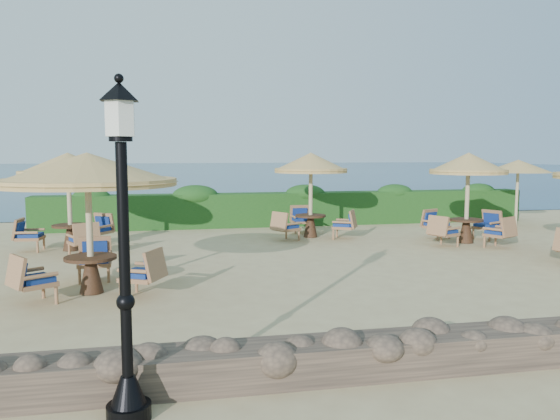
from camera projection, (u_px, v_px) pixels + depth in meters
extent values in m
plane|color=tan|center=(358.00, 264.00, 13.01)|extent=(120.00, 120.00, 0.00)
plane|color=#0B2A4B|center=(200.00, 171.00, 81.26)|extent=(160.00, 160.00, 0.00)
cube|color=#153D13|center=(292.00, 209.00, 19.97)|extent=(18.00, 0.90, 1.20)
cube|color=brown|center=(522.00, 344.00, 6.94)|extent=(15.00, 0.65, 0.44)
cylinder|color=black|center=(129.00, 412.00, 5.43)|extent=(0.44, 0.44, 0.16)
cone|color=black|center=(128.00, 390.00, 5.41)|extent=(0.36, 0.36, 0.30)
cylinder|color=black|center=(125.00, 267.00, 5.28)|extent=(0.11, 0.11, 2.40)
cylinder|color=silver|center=(120.00, 117.00, 5.13)|extent=(0.30, 0.30, 0.36)
cone|color=black|center=(119.00, 91.00, 5.10)|extent=(0.40, 0.40, 0.18)
cylinder|color=#C4B58A|center=(517.00, 196.00, 19.50)|extent=(0.10, 0.10, 2.20)
cone|color=#A38043|center=(518.00, 166.00, 19.38)|extent=(2.30, 2.30, 0.45)
cylinder|color=#C4B58A|center=(90.00, 230.00, 10.21)|extent=(0.12, 0.12, 2.40)
cone|color=#A38043|center=(87.00, 167.00, 10.09)|extent=(3.32, 3.32, 0.55)
cylinder|color=#A38043|center=(88.00, 182.00, 10.12)|extent=(3.25, 3.25, 0.14)
cylinder|color=#3F2616|center=(91.00, 258.00, 10.26)|extent=(0.96, 0.96, 0.06)
cone|color=#3F2616|center=(91.00, 276.00, 10.30)|extent=(0.44, 0.44, 0.64)
cylinder|color=#C4B58A|center=(70.00, 207.00, 14.73)|extent=(0.12, 0.12, 2.40)
cone|color=#A38043|center=(68.00, 163.00, 14.60)|extent=(2.57, 2.57, 0.55)
cylinder|color=#A38043|center=(68.00, 173.00, 14.63)|extent=(2.52, 2.52, 0.14)
cylinder|color=#3F2616|center=(70.00, 226.00, 14.78)|extent=(0.96, 0.96, 0.06)
cone|color=#3F2616|center=(71.00, 238.00, 14.82)|extent=(0.44, 0.44, 0.64)
cylinder|color=#C4B58A|center=(311.00, 199.00, 17.06)|extent=(0.12, 0.12, 2.40)
cone|color=#A38043|center=(311.00, 161.00, 16.93)|extent=(2.30, 2.30, 0.55)
cylinder|color=#A38043|center=(311.00, 170.00, 16.96)|extent=(2.25, 2.25, 0.14)
cylinder|color=#3F2616|center=(311.00, 216.00, 17.11)|extent=(0.96, 0.96, 0.06)
cone|color=#3F2616|center=(310.00, 227.00, 17.15)|extent=(0.44, 0.44, 0.64)
cylinder|color=#C4B58A|center=(467.00, 202.00, 15.98)|extent=(0.12, 0.12, 2.40)
cone|color=#A38043|center=(468.00, 162.00, 15.85)|extent=(2.24, 2.24, 0.55)
cylinder|color=#A38043|center=(468.00, 172.00, 15.88)|extent=(2.19, 2.19, 0.14)
cylinder|color=#3F2616|center=(466.00, 220.00, 16.03)|extent=(0.96, 0.96, 0.06)
cone|color=#3F2616|center=(466.00, 232.00, 16.07)|extent=(0.44, 0.44, 0.64)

